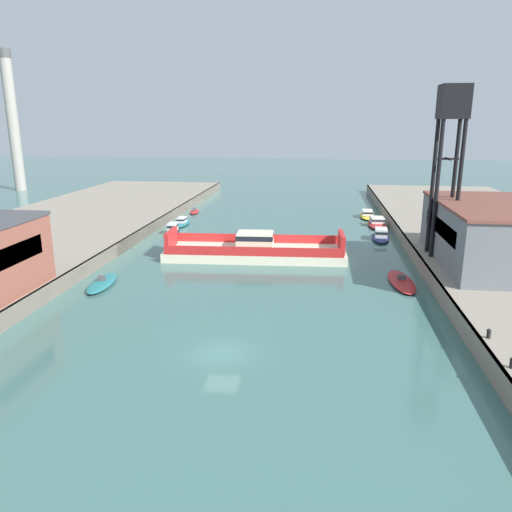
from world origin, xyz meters
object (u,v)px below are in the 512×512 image
Objects in this scene: moored_boat_near_right at (401,281)px; warehouse_shed at (490,234)px; moored_boat_near_left at (377,223)px; moored_boat_mid_right at (381,235)px; moored_boat_upstream_a at (367,214)px; moored_boat_upstream_b at (182,222)px; smokestack_distant_a at (12,117)px; chain_ferry at (255,250)px; moored_boat_mid_left at (173,230)px; moored_boat_far_right at (102,283)px; moored_boat_far_left at (194,211)px; crane_tower at (451,127)px.

warehouse_shed is at bearing 18.90° from moored_boat_near_right.
moored_boat_near_left reaches higher than moored_boat_near_right.
moored_boat_mid_right is 17.18m from moored_boat_upstream_a.
moored_boat_upstream_b is (-30.80, 26.45, 0.30)m from moored_boat_near_right.
chain_ferry is at bearing -40.07° from smokestack_distant_a.
moored_boat_near_right is 40.60m from moored_boat_upstream_b.
moored_boat_upstream_b is (-0.34, 6.78, -0.11)m from moored_boat_mid_left.
moored_boat_mid_left is at bearing -87.12° from moored_boat_upstream_b.
smokestack_distant_a is (-82.13, 42.97, 16.74)m from moored_boat_mid_right.
moored_boat_upstream_b is (-14.32, 18.22, -0.47)m from chain_ferry.
moored_boat_far_right is 0.89× the size of moored_boat_upstream_a.
moored_boat_mid_left is 30.61m from moored_boat_mid_right.
moored_boat_mid_right is 0.40× the size of warehouse_shed.
moored_boat_mid_right is at bearing -93.13° from moored_boat_near_left.
moored_boat_far_left is (-1.30, 18.47, -0.41)m from moored_boat_mid_left.
moored_boat_upstream_a is at bearing 99.58° from crane_tower.
moored_boat_near_right is 0.45× the size of crane_tower.
smokestack_distant_a is (-65.51, 55.11, 16.37)m from chain_ferry.
moored_boat_mid_left is 0.86× the size of moored_boat_far_right.
moored_boat_far_left is at bearing 94.03° from moored_boat_mid_left.
moored_boat_mid_left is 1.18× the size of moored_boat_far_left.
moored_boat_far_left is 0.26× the size of warehouse_shed.
chain_ferry is at bearing 42.06° from moored_boat_far_right.
moored_boat_far_left is 58.75m from smokestack_distant_a.
moored_boat_mid_right is at bearing -11.11° from moored_boat_upstream_b.
moored_boat_mid_right is at bearing 1.32° from moored_boat_mid_left.
moored_boat_near_left is 1.36× the size of moored_boat_mid_left.
crane_tower reaches higher than warehouse_shed.
moored_boat_near_right is at bearing 8.58° from moored_boat_far_right.
chain_ferry is 2.81× the size of moored_boat_upstream_a.
smokestack_distant_a is at bearing 152.38° from moored_boat_mid_right.
moored_boat_near_right is 20.38m from moored_boat_mid_right.
warehouse_shed is (41.05, -34.96, 4.65)m from moored_boat_far_left.
moored_boat_far_right is at bearing -90.67° from moored_boat_mid_left.
chain_ferry is at bearing 174.76° from crane_tower.
chain_ferry is at bearing -39.30° from moored_boat_mid_left.
chain_ferry is 2.68× the size of moored_boat_near_right.
moored_boat_near_right is 37.55m from moored_boat_upstream_a.
moored_boat_upstream_b is at bearing -174.24° from moored_boat_near_left.
crane_tower is (36.74, -31.88, 15.59)m from moored_boat_far_left.
moored_boat_far_right is at bearing -171.42° from moored_boat_near_right.
crane_tower is at bearing -5.24° from chain_ferry.
moored_boat_mid_left is 18.52m from moored_boat_far_left.
crane_tower is (4.33, -23.36, 15.29)m from moored_boat_near_left.
chain_ferry is 19.22m from moored_boat_far_right.
moored_boat_mid_left reaches higher than moored_boat_upstream_a.
chain_ferry is 26.55m from warehouse_shed.
moored_boat_mid_left is 6.79m from moored_boat_upstream_b.
crane_tower reaches higher than moored_boat_mid_left.
moored_boat_near_right is 17.54m from crane_tower.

